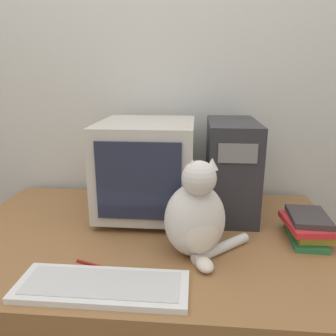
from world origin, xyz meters
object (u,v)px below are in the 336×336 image
Objects in this scene: cat at (197,217)px; book_stack at (308,227)px; crt_monitor at (147,167)px; pen at (96,265)px; computer_tower at (231,168)px; keyboard at (102,286)px.

cat reaches higher than book_stack.
pen is (-0.10, -0.42, -0.20)m from crt_monitor.
cat is at bearing 17.59° from pen.
computer_tower is at bearing 46.49° from pen.
computer_tower is 1.88× the size of book_stack.
crt_monitor is at bearing 102.98° from cat.
computer_tower is at bearing 55.54° from keyboard.
keyboard is (-0.39, -0.58, -0.18)m from computer_tower.
cat is (0.25, 0.20, 0.12)m from keyboard.
computer_tower is 1.19× the size of cat.
computer_tower is 0.72m from keyboard.
computer_tower is 2.89× the size of pen.
book_stack is at bearing -17.52° from crt_monitor.
book_stack is 1.54× the size of pen.
keyboard is (-0.05, -0.53, -0.19)m from crt_monitor.
pen is at bearing -133.51° from computer_tower.
computer_tower reaches higher than pen.
keyboard is at bearing -124.46° from computer_tower.
pen is at bearing -161.49° from book_stack.
keyboard is 0.74m from book_stack.
computer_tower is at bearing 50.28° from cat.
keyboard reaches higher than pen.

